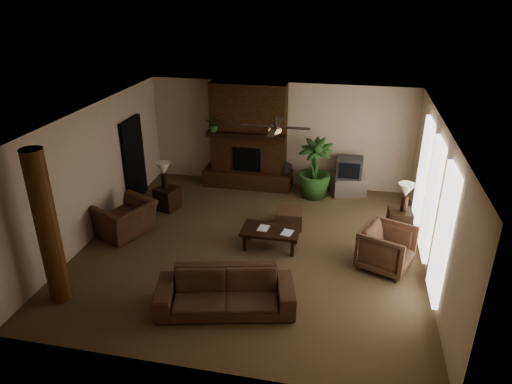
% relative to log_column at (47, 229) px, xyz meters
% --- Properties ---
extents(room_shell, '(7.00, 7.00, 7.00)m').
position_rel_log_column_xyz_m(room_shell, '(2.95, 2.40, 0.00)').
color(room_shell, brown).
rests_on(room_shell, ground).
extents(fireplace, '(2.40, 0.70, 2.80)m').
position_rel_log_column_xyz_m(fireplace, '(2.15, 5.62, -0.24)').
color(fireplace, '#4F2D15').
rests_on(fireplace, ground).
extents(windows, '(0.08, 3.65, 2.35)m').
position_rel_log_column_xyz_m(windows, '(6.40, 2.60, -0.05)').
color(windows, white).
rests_on(windows, ground).
extents(log_column, '(0.36, 0.36, 2.80)m').
position_rel_log_column_xyz_m(log_column, '(0.00, 0.00, 0.00)').
color(log_column, brown).
rests_on(log_column, ground).
extents(doorway, '(0.10, 1.00, 2.10)m').
position_rel_log_column_xyz_m(doorway, '(-0.49, 4.20, -0.35)').
color(doorway, black).
rests_on(doorway, ground).
extents(ceiling_fan, '(1.35, 1.35, 0.37)m').
position_rel_log_column_xyz_m(ceiling_fan, '(3.35, 2.70, 1.13)').
color(ceiling_fan, black).
rests_on(ceiling_fan, ceiling).
extents(sofa, '(2.42, 1.19, 0.91)m').
position_rel_log_column_xyz_m(sofa, '(2.94, 0.33, -0.94)').
color(sofa, '#4D3221').
rests_on(sofa, ground).
extents(armchair_left, '(1.15, 1.35, 1.00)m').
position_rel_log_column_xyz_m(armchair_left, '(0.08, 2.39, -0.90)').
color(armchair_left, '#4D3221').
rests_on(armchair_left, ground).
extents(armchair_right, '(1.14, 1.18, 0.95)m').
position_rel_log_column_xyz_m(armchair_right, '(5.67, 2.18, -0.93)').
color(armchair_right, '#4D3221').
rests_on(armchair_right, ground).
extents(coffee_table, '(1.20, 0.70, 0.43)m').
position_rel_log_column_xyz_m(coffee_table, '(3.33, 2.47, -1.03)').
color(coffee_table, black).
rests_on(coffee_table, ground).
extents(ottoman, '(0.65, 0.65, 0.40)m').
position_rel_log_column_xyz_m(ottoman, '(3.58, 3.49, -1.20)').
color(ottoman, '#4D3221').
rests_on(ottoman, ground).
extents(tv_stand, '(0.95, 0.71, 0.50)m').
position_rel_log_column_xyz_m(tv_stand, '(4.87, 5.51, -1.15)').
color(tv_stand, silver).
rests_on(tv_stand, ground).
extents(tv, '(0.65, 0.53, 0.52)m').
position_rel_log_column_xyz_m(tv, '(4.85, 5.52, -0.64)').
color(tv, '#363538').
rests_on(tv, tv_stand).
extents(floor_vase, '(0.34, 0.34, 0.77)m').
position_rel_log_column_xyz_m(floor_vase, '(3.17, 5.55, -0.97)').
color(floor_vase, black).
rests_on(floor_vase, ground).
extents(floor_plant, '(1.00, 1.61, 0.86)m').
position_rel_log_column_xyz_m(floor_plant, '(3.97, 5.21, -0.97)').
color(floor_plant, '#2B5120').
rests_on(floor_plant, ground).
extents(side_table_left, '(0.64, 0.64, 0.55)m').
position_rel_log_column_xyz_m(side_table_left, '(0.52, 3.76, -1.12)').
color(side_table_left, black).
rests_on(side_table_left, ground).
extents(lamp_left, '(0.38, 0.38, 0.65)m').
position_rel_log_column_xyz_m(lamp_left, '(0.47, 3.79, -0.40)').
color(lamp_left, black).
rests_on(lamp_left, side_table_left).
extents(side_table_right, '(0.53, 0.53, 0.55)m').
position_rel_log_column_xyz_m(side_table_right, '(6.02, 3.67, -1.12)').
color(side_table_right, black).
rests_on(side_table_right, ground).
extents(lamp_right, '(0.45, 0.45, 0.65)m').
position_rel_log_column_xyz_m(lamp_right, '(6.07, 3.67, -0.40)').
color(lamp_right, black).
rests_on(lamp_right, side_table_right).
extents(mantel_plant, '(0.40, 0.44, 0.33)m').
position_rel_log_column_xyz_m(mantel_plant, '(1.30, 5.32, 0.32)').
color(mantel_plant, '#2B5120').
rests_on(mantel_plant, fireplace).
extents(mantel_vase, '(0.26, 0.27, 0.22)m').
position_rel_log_column_xyz_m(mantel_vase, '(2.90, 5.32, 0.27)').
color(mantel_vase, '#93563B').
rests_on(mantel_vase, fireplace).
extents(book_a, '(0.22, 0.05, 0.29)m').
position_rel_log_column_xyz_m(book_a, '(3.07, 2.46, -0.83)').
color(book_a, '#999999').
rests_on(book_a, coffee_table).
extents(book_b, '(0.21, 0.06, 0.29)m').
position_rel_log_column_xyz_m(book_b, '(3.59, 2.38, -0.82)').
color(book_b, '#999999').
rests_on(book_b, coffee_table).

